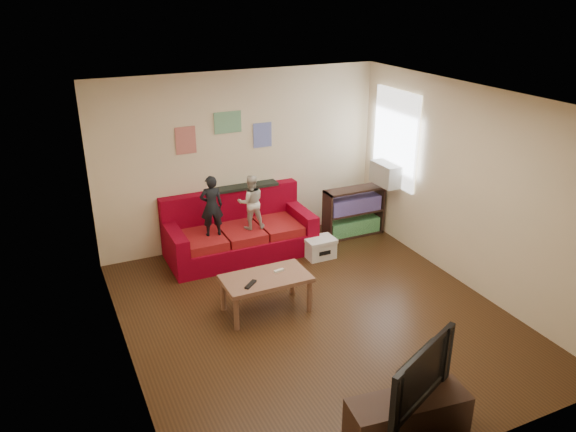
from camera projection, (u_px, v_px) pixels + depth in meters
name	position (u px, v px, depth m)	size (l,w,h in m)	color
room_shell	(317.00, 216.00, 6.51)	(4.52, 5.02, 2.72)	#3E2511
sofa	(239.00, 233.00, 8.54)	(2.20, 1.01, 0.97)	maroon
child_a	(212.00, 206.00, 8.00)	(0.33, 0.22, 0.90)	black
child_b	(251.00, 202.00, 8.24)	(0.40, 0.31, 0.83)	beige
coffee_table	(266.00, 282.00, 6.97)	(1.08, 0.59, 0.49)	#8B5C45
remote	(251.00, 284.00, 6.75)	(0.22, 0.05, 0.02)	black
game_controller	(279.00, 271.00, 7.06)	(0.13, 0.04, 0.03)	white
bookshelf	(353.00, 214.00, 9.16)	(1.01, 0.30, 0.81)	black
window	(395.00, 138.00, 8.64)	(0.04, 1.08, 1.48)	white
ac_unit	(386.00, 174.00, 8.81)	(0.28, 0.55, 0.35)	#B7B2A3
artwork_left	(186.00, 140.00, 8.11)	(0.30, 0.01, 0.40)	#D87266
artwork_center	(228.00, 122.00, 8.28)	(0.42, 0.01, 0.32)	#72B27F
artwork_right	(262.00, 135.00, 8.59)	(0.30, 0.01, 0.38)	#727FCC
file_box	(320.00, 248.00, 8.47)	(0.45, 0.34, 0.31)	white
tv_stand	(407.00, 417.00, 5.08)	(1.12, 0.37, 0.42)	#382217
television	(412.00, 372.00, 4.89)	(1.02, 0.14, 0.59)	black
tissue	(319.00, 257.00, 8.41)	(0.11, 0.11, 0.11)	white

